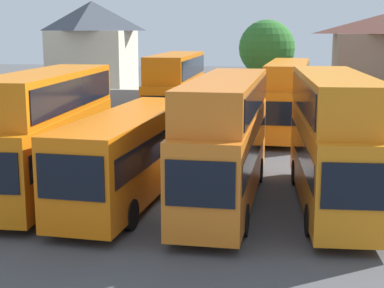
# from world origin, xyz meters

# --- Properties ---
(ground) EXTENTS (140.00, 140.00, 0.00)m
(ground) POSITION_xyz_m (0.00, 18.00, 0.00)
(ground) COLOR #4C4C4F
(depot_boundary_wall) EXTENTS (56.00, 0.50, 1.80)m
(depot_boundary_wall) POSITION_xyz_m (0.00, 25.92, 0.90)
(depot_boundary_wall) COLOR gray
(depot_boundary_wall) RESTS_ON ground
(bus_1) EXTENTS (3.02, 11.04, 5.13)m
(bus_1) POSITION_xyz_m (-5.64, 0.33, 2.89)
(bus_1) COLOR orange
(bus_1) RESTS_ON ground
(bus_2) EXTENTS (3.25, 11.48, 3.56)m
(bus_2) POSITION_xyz_m (-2.04, 0.05, 2.03)
(bus_2) COLOR orange
(bus_2) RESTS_ON ground
(bus_3) EXTENTS (2.69, 11.72, 4.99)m
(bus_3) POSITION_xyz_m (1.79, 0.28, 2.81)
(bus_3) COLOR orange
(bus_3) RESTS_ON ground
(bus_4) EXTENTS (3.13, 11.00, 5.17)m
(bus_4) POSITION_xyz_m (5.93, 0.39, 2.90)
(bus_4) COLOR orange
(bus_4) RESTS_ON ground
(bus_5) EXTENTS (2.65, 11.01, 5.23)m
(bus_5) POSITION_xyz_m (-3.29, 16.29, 2.93)
(bus_5) COLOR orange
(bus_5) RESTS_ON ground
(bus_6) EXTENTS (3.20, 11.60, 3.30)m
(bus_6) POSITION_xyz_m (0.77, 15.59, 1.89)
(bus_6) COLOR orange
(bus_6) RESTS_ON ground
(bus_7) EXTENTS (2.95, 11.01, 4.79)m
(bus_7) POSITION_xyz_m (4.12, 15.97, 2.70)
(bus_7) COLOR orange
(bus_7) RESTS_ON ground
(house_terrace_left) EXTENTS (7.55, 7.19, 9.49)m
(house_terrace_left) POSITION_xyz_m (-14.56, 32.51, 4.84)
(house_terrace_left) COLOR beige
(house_terrace_left) RESTS_ON ground
(tree_left_of_lot) EXTENTS (4.77, 4.77, 7.66)m
(tree_left_of_lot) POSITION_xyz_m (2.25, 28.42, 5.26)
(tree_left_of_lot) COLOR brown
(tree_left_of_lot) RESTS_ON ground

